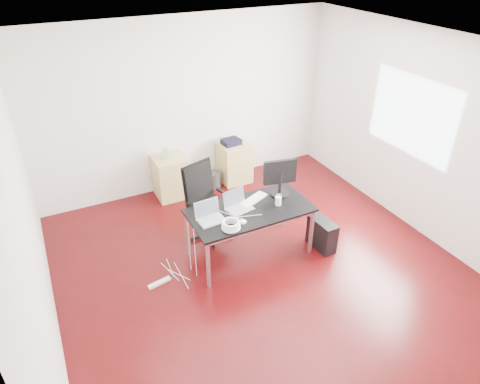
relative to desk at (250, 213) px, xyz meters
name	(u,v)px	position (x,y,z in m)	size (l,w,h in m)	color
room_shell	(264,172)	(0.02, -0.28, 0.73)	(5.00, 5.00, 5.00)	#360607
desk	(250,213)	(0.00, 0.00, 0.00)	(1.60, 0.80, 0.73)	black
office_chair	(206,198)	(-0.34, 0.69, -0.07)	(0.60, 0.62, 1.08)	black
filing_cabinet_left	(171,177)	(-0.45, 1.95, -0.33)	(0.50, 0.50, 0.70)	tan
filing_cabinet_right	(234,162)	(0.72, 1.95, -0.33)	(0.50, 0.50, 0.70)	tan
pc_tower	(322,234)	(0.96, -0.31, -0.46)	(0.20, 0.45, 0.44)	black
wastebasket	(214,179)	(0.30, 1.89, -0.54)	(0.24, 0.24, 0.28)	black
power_strip	(159,283)	(-1.29, -0.02, -0.66)	(0.30, 0.06, 0.04)	white
laptop_left	(210,216)	(-0.55, 0.02, 0.11)	(0.35, 0.27, 0.23)	silver
laptop_right	(238,205)	(-0.13, 0.09, 0.11)	(0.37, 0.31, 0.23)	silver
monitor	(280,176)	(0.53, 0.16, 0.34)	(0.45, 0.26, 0.51)	black
keyboard	(254,200)	(0.14, 0.17, 0.06)	(0.44, 0.14, 0.02)	white
cup_white	(278,201)	(0.38, -0.07, 0.11)	(0.08, 0.08, 0.12)	white
cup_brown	(279,198)	(0.43, 0.00, 0.10)	(0.08, 0.08, 0.10)	brown
cable_coil	(231,225)	(-0.40, -0.27, 0.11)	(0.24, 0.24, 0.11)	white
power_adapter	(243,222)	(-0.22, -0.22, 0.07)	(0.07, 0.07, 0.03)	white
speaker	(165,153)	(-0.50, 1.95, 0.11)	(0.09, 0.08, 0.18)	#9E9E9E
navy_garment	(231,142)	(0.67, 1.97, 0.07)	(0.30, 0.24, 0.09)	black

